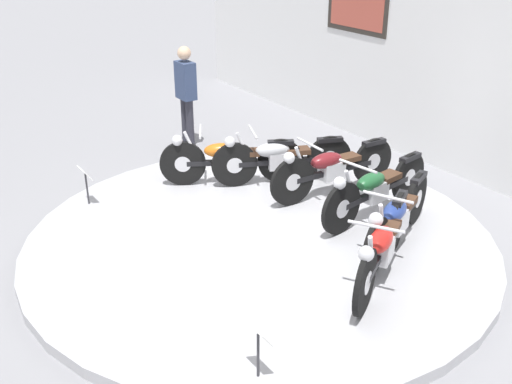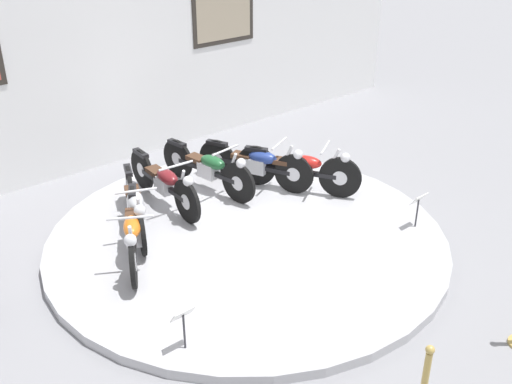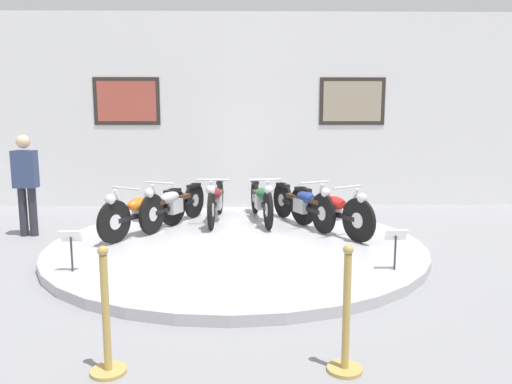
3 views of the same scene
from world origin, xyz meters
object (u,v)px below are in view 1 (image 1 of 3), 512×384
at_px(motorcycle_silver, 280,157).
at_px(visitor_standing, 186,91).
at_px(motorcycle_maroon, 332,167).
at_px(info_placard_front_centre, 258,340).
at_px(motorcycle_green, 375,188).
at_px(motorcycle_blue, 397,217).
at_px(motorcycle_orange, 229,158).
at_px(info_placard_front_left, 86,178).
at_px(motorcycle_red, 382,245).

bearing_deg(motorcycle_silver, visitor_standing, -175.98).
bearing_deg(motorcycle_maroon, info_placard_front_centre, -50.09).
height_order(motorcycle_maroon, motorcycle_green, motorcycle_maroon).
bearing_deg(motorcycle_green, motorcycle_blue, -26.77).
xyz_separation_m(motorcycle_maroon, motorcycle_green, (0.80, 0.00, -0.00)).
xyz_separation_m(motorcycle_orange, motorcycle_green, (1.86, 0.94, 0.00)).
bearing_deg(motorcycle_orange, visitor_standing, 167.77).
xyz_separation_m(motorcycle_silver, info_placard_front_left, (-0.85, -2.45, -0.02)).
bearing_deg(info_placard_front_centre, motorcycle_orange, 151.39).
height_order(motorcycle_maroon, info_placard_front_left, motorcycle_maroon).
bearing_deg(motorcycle_orange, motorcycle_silver, 58.19).
bearing_deg(motorcycle_green, info_placard_front_centre, -61.18).
relative_size(motorcycle_orange, motorcycle_silver, 0.94).
height_order(motorcycle_green, motorcycle_red, motorcycle_red).
relative_size(motorcycle_green, motorcycle_blue, 1.08).
bearing_deg(info_placard_front_left, motorcycle_silver, 70.83).
distance_m(motorcycle_blue, visitor_standing, 4.56).
bearing_deg(motorcycle_maroon, visitor_standing, -170.44).
xyz_separation_m(motorcycle_orange, motorcycle_red, (2.92, 0.00, 0.01)).
relative_size(motorcycle_red, info_placard_front_centre, 3.42).
distance_m(motorcycle_silver, info_placard_front_centre, 3.90).
relative_size(motorcycle_green, motorcycle_red, 1.13).
distance_m(motorcycle_silver, visitor_standing, 2.40).
bearing_deg(visitor_standing, info_placard_front_left, -56.68).
bearing_deg(motorcycle_maroon, motorcycle_green, 0.01).
xyz_separation_m(motorcycle_green, motorcycle_red, (1.06, -0.94, 0.01)).
distance_m(motorcycle_silver, motorcycle_red, 2.62).
relative_size(motorcycle_orange, visitor_standing, 1.05).
xyz_separation_m(info_placard_front_left, visitor_standing, (-1.50, 2.29, 0.45)).
xyz_separation_m(motorcycle_silver, motorcycle_red, (2.55, -0.59, 0.01)).
xyz_separation_m(motorcycle_silver, info_placard_front_centre, (3.04, -2.45, -0.02)).
bearing_deg(info_placard_front_centre, motorcycle_blue, 109.15).
xyz_separation_m(motorcycle_green, motorcycle_blue, (0.69, -0.35, -0.00)).
bearing_deg(motorcycle_red, info_placard_front_left, -151.37).
distance_m(motorcycle_maroon, info_placard_front_centre, 3.65).
bearing_deg(info_placard_front_left, motorcycle_red, 28.63).
distance_m(motorcycle_green, motorcycle_blue, 0.77).
distance_m(motorcycle_maroon, motorcycle_green, 0.80).
distance_m(motorcycle_maroon, motorcycle_blue, 1.53).
height_order(motorcycle_blue, motorcycle_red, motorcycle_red).
relative_size(motorcycle_maroon, info_placard_front_left, 3.90).
relative_size(motorcycle_orange, motorcycle_red, 1.00).
height_order(motorcycle_maroon, motorcycle_red, motorcycle_red).
bearing_deg(motorcycle_maroon, info_placard_front_left, -118.88).
bearing_deg(info_placard_front_centre, motorcycle_maroon, 129.91).
relative_size(info_placard_front_left, visitor_standing, 0.31).
relative_size(motorcycle_green, visitor_standing, 1.19).
bearing_deg(motorcycle_blue, motorcycle_red, -58.22).
height_order(motorcycle_orange, info_placard_front_centre, motorcycle_orange).
xyz_separation_m(motorcycle_maroon, motorcycle_red, (1.86, -0.94, 0.00)).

